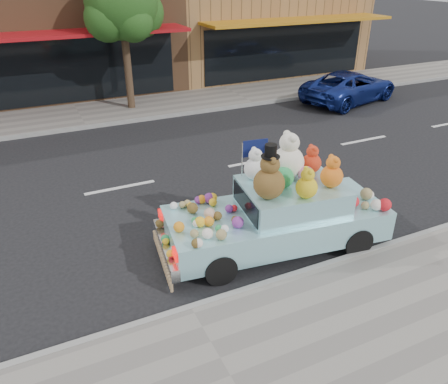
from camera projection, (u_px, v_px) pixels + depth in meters
ground at (120, 188)px, 11.22m from camera, size 120.00×120.00×0.00m
near_sidewalk at (230, 379)px, 5.98m from camera, size 60.00×3.00×0.12m
far_sidewalk at (80, 115)px, 16.41m from camera, size 60.00×3.00×0.12m
near_kerb at (191, 309)px, 7.18m from camera, size 60.00×0.12×0.13m
far_kerb at (86, 127)px, 15.20m from camera, size 60.00×0.12×0.13m
storefront_mid at (47, 2)px, 19.14m from camera, size 10.00×9.80×7.30m
street_tree at (122, 9)px, 15.53m from camera, size 3.00×2.70×5.22m
car_blue at (350, 87)px, 17.99m from camera, size 4.89×3.18×1.25m
art_car at (278, 211)px, 8.55m from camera, size 4.67×2.30×2.38m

